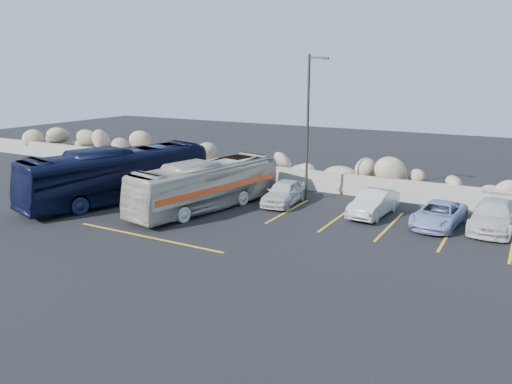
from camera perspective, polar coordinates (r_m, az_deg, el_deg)
The scene contains 11 objects.
ground at distance 21.81m, azimuth -10.65°, elevation -5.65°, with size 90.00×90.00×0.00m, color black.
seawall at distance 31.42m, azimuth 3.41°, elevation 1.69°, with size 60.00×0.40×1.20m, color gray.
riprap_pile at distance 32.34m, azimuth 4.36°, elevation 3.29°, with size 54.00×2.80×2.60m, color #9A8665, non-canonical shape.
parking_lines at distance 24.04m, azimuth 6.62°, elevation -3.64°, with size 18.16×9.36×0.01m.
lamppost at distance 27.54m, azimuth 6.04°, elevation 7.72°, with size 1.14×0.18×8.00m.
vintage_bus at distance 26.28m, azimuth -5.73°, elevation 0.78°, with size 2.16×9.25×2.58m, color #B8B6A6.
tour_coach at distance 28.76m, azimuth -15.51°, elevation 1.92°, with size 2.53×10.80×3.01m, color black.
car_a at distance 27.31m, azimuth 3.21°, elevation -0.04°, with size 1.55×3.85×1.31m, color silver.
car_b at distance 25.79m, azimuth 13.30°, elevation -1.24°, with size 1.37×3.92×1.29m, color silver.
car_c at distance 25.40m, azimuth 25.47°, elevation -2.44°, with size 1.84×4.52×1.31m, color silver.
car_d at distance 24.93m, azimuth 20.15°, elevation -2.44°, with size 1.88×4.09×1.14m, color #91A1CD.
Camera 1 is at (13.40, -15.65, 7.16)m, focal length 35.00 mm.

